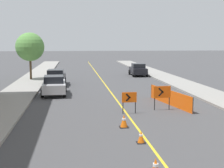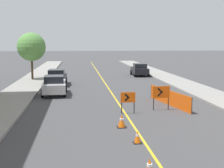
{
  "view_description": "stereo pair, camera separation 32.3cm",
  "coord_description": "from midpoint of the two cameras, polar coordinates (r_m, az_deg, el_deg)",
  "views": [
    {
      "loc": [
        -3.15,
        0.85,
        4.34
      ],
      "look_at": [
        -0.15,
        25.23,
        1.0
      ],
      "focal_mm": 50.0,
      "sensor_mm": 36.0,
      "label": 1
    },
    {
      "loc": [
        -2.83,
        0.81,
        4.34
      ],
      "look_at": [
        -0.15,
        25.23,
        1.0
      ],
      "focal_mm": 50.0,
      "sensor_mm": 36.0,
      "label": 2
    }
  ],
  "objects": [
    {
      "name": "lane_stripe",
      "position": [
        34.13,
        -1.19,
        0.44
      ],
      "size": [
        0.12,
        69.1,
        0.01
      ],
      "color": "gold",
      "rests_on": "ground_plane"
    },
    {
      "name": "traffic_cone_farthest",
      "position": [
        15.99,
        2.35,
        -6.77
      ],
      "size": [
        0.47,
        0.47,
        0.67
      ],
      "color": "black",
      "rests_on": "ground_plane"
    },
    {
      "name": "parked_car_curb_far",
      "position": [
        40.17,
        5.3,
        2.65
      ],
      "size": [
        2.0,
        4.38,
        1.59
      ],
      "rotation": [
        0.0,
        0.0,
        -0.05
      ],
      "color": "black",
      "rests_on": "ground_plane"
    },
    {
      "name": "sidewalk_right",
      "position": [
        35.66,
        11.4,
        0.73
      ],
      "size": [
        3.14,
        69.1,
        0.16
      ],
      "color": "gray",
      "rests_on": "ground_plane"
    },
    {
      "name": "safety_mesh_fence",
      "position": [
        21.89,
        10.79,
        -2.46
      ],
      "size": [
        1.14,
        5.87,
        1.03
      ],
      "rotation": [
        0.0,
        0.0,
        1.76
      ],
      "color": "#EF560C",
      "rests_on": "ground_plane"
    },
    {
      "name": "arrow_barricade_primary",
      "position": [
        18.89,
        3.42,
        -2.66
      ],
      "size": [
        0.9,
        0.09,
        1.31
      ],
      "rotation": [
        0.0,
        0.0,
        0.01
      ],
      "color": "#EF560C",
      "rests_on": "ground_plane"
    },
    {
      "name": "traffic_cone_fifth",
      "position": [
        13.65,
        5.37,
        -9.64
      ],
      "size": [
        0.37,
        0.37,
        0.55
      ],
      "color": "black",
      "rests_on": "ground_plane"
    },
    {
      "name": "parked_car_curb_near",
      "position": [
        26.08,
        -10.14,
        -0.18
      ],
      "size": [
        1.98,
        4.37,
        1.59
      ],
      "rotation": [
        0.0,
        0.0,
        0.04
      ],
      "color": "#B7B7BC",
      "rests_on": "ground_plane"
    },
    {
      "name": "sidewalk_left",
      "position": [
        34.33,
        -14.27,
        0.37
      ],
      "size": [
        3.14,
        69.1,
        0.16
      ],
      "color": "gray",
      "rests_on": "ground_plane"
    },
    {
      "name": "traffic_cone_fourth",
      "position": [
        10.42,
        7.78,
        -14.97
      ],
      "size": [
        0.44,
        0.44,
        0.66
      ],
      "color": "black",
      "rests_on": "ground_plane"
    },
    {
      "name": "parked_car_curb_mid",
      "position": [
        31.79,
        -9.78,
        1.23
      ],
      "size": [
        1.94,
        4.33,
        1.59
      ],
      "rotation": [
        0.0,
        0.0,
        -0.02
      ],
      "color": "black",
      "rests_on": "ground_plane"
    },
    {
      "name": "arrow_barricade_secondary",
      "position": [
        20.07,
        9.44,
        -1.65
      ],
      "size": [
        1.13,
        0.16,
        1.54
      ],
      "rotation": [
        0.0,
        0.0,
        0.08
      ],
      "color": "#EF560C",
      "rests_on": "ground_plane"
    },
    {
      "name": "street_tree_left_near",
      "position": [
        36.08,
        -14.27,
        6.59
      ],
      "size": [
        3.17,
        3.17,
        5.2
      ],
      "color": "#4C3823",
      "rests_on": "sidewalk_left"
    }
  ]
}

